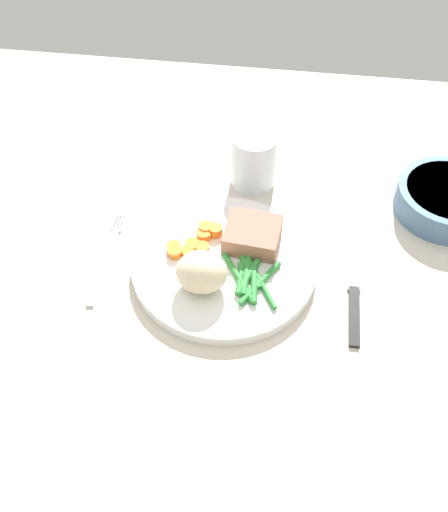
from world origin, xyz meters
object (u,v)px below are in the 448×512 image
(meat_portion, at_px, (252,235))
(salad_bowl, at_px, (448,198))
(water_glass, at_px, (253,163))
(dinner_plate, at_px, (224,265))
(knife, at_px, (354,283))
(fork, at_px, (107,257))

(meat_portion, bearing_deg, salad_bowl, 23.33)
(meat_portion, xyz_separation_m, water_glass, (-0.01, 0.14, 0.01))
(dinner_plate, height_order, water_glass, water_glass)
(knife, bearing_deg, dinner_plate, 178.01)
(dinner_plate, height_order, fork, dinner_plate)
(dinner_plate, height_order, salad_bowl, salad_bowl)
(dinner_plate, distance_m, water_glass, 0.18)
(salad_bowl, bearing_deg, water_glass, 175.25)
(water_glass, bearing_deg, dinner_plate, -96.26)
(dinner_plate, distance_m, meat_portion, 0.05)
(dinner_plate, bearing_deg, knife, -0.96)
(fork, distance_m, knife, 0.33)
(dinner_plate, bearing_deg, meat_portion, 49.40)
(meat_portion, xyz_separation_m, salad_bowl, (0.27, 0.11, -0.01))
(meat_portion, bearing_deg, water_glass, 95.52)
(dinner_plate, relative_size, water_glass, 2.86)
(fork, relative_size, knife, 0.81)
(fork, xyz_separation_m, knife, (0.33, -0.00, -0.00))
(fork, bearing_deg, knife, -2.76)
(meat_portion, relative_size, salad_bowl, 0.50)
(meat_portion, height_order, fork, meat_portion)
(knife, distance_m, salad_bowl, 0.20)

